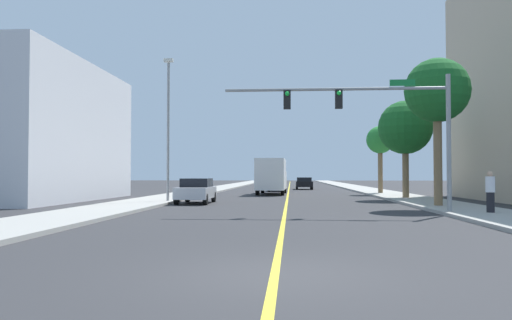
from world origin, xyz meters
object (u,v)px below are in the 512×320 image
at_px(car_silver, 196,190).
at_px(car_yellow, 277,182).
at_px(traffic_signal_mast, 377,113).
at_px(delivery_truck, 272,176).
at_px(car_black, 304,183).
at_px(pedestrian, 490,192).
at_px(car_blue, 277,185).
at_px(palm_mid, 405,128).
at_px(palm_near, 437,92).
at_px(street_lamp, 168,122).
at_px(palm_far, 380,141).

bearing_deg(car_silver, car_yellow, -97.12).
relative_size(traffic_signal_mast, delivery_truck, 1.28).
relative_size(car_black, pedestrian, 2.40).
bearing_deg(car_black, car_blue, -113.26).
bearing_deg(palm_mid, palm_near, -92.38).
bearing_deg(car_black, street_lamp, -107.70).
xyz_separation_m(palm_far, car_silver, (-13.53, -14.27, -3.89)).
distance_m(car_silver, car_yellow, 33.93).
height_order(traffic_signal_mast, palm_far, traffic_signal_mast).
bearing_deg(traffic_signal_mast, car_blue, 100.13).
xyz_separation_m(street_lamp, car_silver, (1.79, -0.20, -4.16)).
distance_m(car_silver, car_blue, 22.15).
relative_size(palm_mid, car_silver, 1.60).
xyz_separation_m(car_silver, car_blue, (4.27, 21.73, -0.08)).
relative_size(street_lamp, pedestrian, 5.01).
bearing_deg(palm_near, palm_mid, 87.62).
xyz_separation_m(palm_far, pedestrian, (0.57, -22.33, -3.65)).
xyz_separation_m(palm_mid, car_silver, (-13.68, -5.43, -4.20)).
xyz_separation_m(palm_near, palm_mid, (0.37, 8.84, -1.05)).
xyz_separation_m(palm_near, car_black, (-6.06, 32.11, -5.29)).
bearing_deg(car_blue, delivery_truck, -90.68).
height_order(street_lamp, car_blue, street_lamp).
height_order(palm_near, car_silver, palm_near).
height_order(palm_near, delivery_truck, palm_near).
relative_size(car_black, delivery_truck, 0.54).
bearing_deg(car_silver, delivery_truck, -106.65).
bearing_deg(car_black, car_yellow, 123.15).
distance_m(palm_mid, car_silver, 15.31).
bearing_deg(car_silver, palm_near, 165.26).
bearing_deg(car_blue, car_silver, -99.96).
relative_size(traffic_signal_mast, palm_near, 1.30).
bearing_deg(palm_mid, car_silver, -158.34).
height_order(palm_near, palm_mid, palm_near).
height_order(traffic_signal_mast, palm_mid, palm_mid).
xyz_separation_m(traffic_signal_mast, car_black, (-2.24, 36.23, -3.72)).
relative_size(traffic_signal_mast, street_lamp, 1.13).
bearing_deg(palm_mid, delivery_truck, 139.22).
height_order(traffic_signal_mast, palm_near, palm_near).
bearing_deg(street_lamp, delivery_truck, 66.83).
xyz_separation_m(palm_near, palm_far, (0.21, 17.68, -1.36)).
xyz_separation_m(palm_far, car_black, (-6.27, 14.43, -3.93)).
bearing_deg(car_silver, pedestrian, 149.86).
bearing_deg(car_yellow, palm_far, -62.87).
distance_m(car_yellow, delivery_truck, 19.95).
relative_size(traffic_signal_mast, car_blue, 2.19).
distance_m(car_blue, car_yellow, 11.97).
distance_m(traffic_signal_mast, palm_far, 22.16).
relative_size(palm_far, car_blue, 1.29).
height_order(palm_far, car_yellow, palm_far).
height_order(palm_near, palm_far, palm_near).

